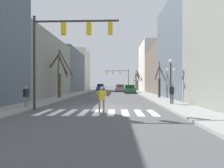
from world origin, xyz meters
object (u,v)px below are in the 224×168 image
(street_tree_left_mid, at_px, (137,81))
(street_tree_left_near, at_px, (159,83))
(traffic_signal_near, at_px, (64,40))
(car_at_intersection, at_px, (120,88))
(pedestrian_waiting_at_curb, at_px, (102,97))
(street_tree_left_far, at_px, (60,74))
(car_parked_right_near, at_px, (101,87))
(pedestrian_on_right_sidewalk, at_px, (172,92))
(pedestrian_crossing_street, at_px, (26,94))
(car_driving_toward_lane, at_px, (130,89))
(street_tree_right_near, at_px, (138,81))
(street_lamp_right_corner, at_px, (171,71))
(traffic_signal_far, at_px, (119,75))

(street_tree_left_mid, bearing_deg, street_tree_left_near, -88.22)
(traffic_signal_near, xyz_separation_m, car_at_intersection, (4.30, 29.24, -4.17))
(pedestrian_waiting_at_curb, relative_size, street_tree_left_far, 0.28)
(car_parked_right_near, bearing_deg, pedestrian_on_right_sidewalk, -164.73)
(pedestrian_crossing_street, bearing_deg, car_parked_right_near, 12.84)
(car_parked_right_near, bearing_deg, car_at_intersection, -149.07)
(traffic_signal_near, distance_m, pedestrian_on_right_sidewalk, 9.72)
(car_at_intersection, bearing_deg, pedestrian_waiting_at_curb, 177.09)
(car_driving_toward_lane, bearing_deg, street_tree_left_far, 143.09)
(traffic_signal_near, height_order, street_tree_left_far, traffic_signal_near)
(street_tree_left_far, bearing_deg, street_tree_right_near, 61.84)
(pedestrian_crossing_street, bearing_deg, car_driving_toward_lane, -7.08)
(car_parked_right_near, xyz_separation_m, street_tree_left_mid, (9.67, -7.96, 1.58))
(street_lamp_right_corner, relative_size, pedestrian_waiting_at_curb, 2.40)
(pedestrian_waiting_at_curb, xyz_separation_m, pedestrian_on_right_sidewalk, (5.71, 4.05, 0.16))
(traffic_signal_near, bearing_deg, car_at_intersection, 81.63)
(pedestrian_waiting_at_curb, bearing_deg, street_tree_right_near, -128.46)
(traffic_signal_near, bearing_deg, pedestrian_on_right_sidewalk, 19.04)
(pedestrian_waiting_at_curb, distance_m, street_tree_left_mid, 32.21)
(traffic_signal_far, relative_size, pedestrian_crossing_street, 4.80)
(car_parked_right_near, distance_m, street_tree_left_near, 30.39)
(street_tree_left_near, bearing_deg, street_tree_right_near, 90.25)
(car_at_intersection, distance_m, street_tree_left_far, 21.23)
(car_at_intersection, relative_size, street_tree_right_near, 0.95)
(traffic_signal_far, bearing_deg, street_lamp_right_corner, -82.87)
(traffic_signal_near, xyz_separation_m, traffic_signal_far, (4.30, 41.83, -0.29))
(street_tree_left_near, bearing_deg, car_at_intersection, 103.85)
(street_tree_left_far, distance_m, street_tree_left_mid, 24.10)
(pedestrian_waiting_at_curb, bearing_deg, street_lamp_right_corner, -164.48)
(traffic_signal_near, height_order, pedestrian_waiting_at_curb, traffic_signal_near)
(car_driving_toward_lane, distance_m, pedestrian_on_right_sidewalk, 19.94)
(pedestrian_crossing_street, xyz_separation_m, street_tree_left_far, (-0.52, 9.09, 1.97))
(pedestrian_waiting_at_curb, bearing_deg, car_parked_right_near, -112.45)
(car_parked_right_near, height_order, street_tree_left_near, street_tree_left_near)
(traffic_signal_far, relative_size, street_tree_right_near, 1.57)
(street_lamp_right_corner, xyz_separation_m, street_tree_left_mid, (-0.51, 25.77, -0.65))
(street_lamp_right_corner, distance_m, pedestrian_waiting_at_curb, 8.79)
(pedestrian_on_right_sidewalk, xyz_separation_m, street_tree_left_far, (-12.10, 6.77, 1.88))
(pedestrian_on_right_sidewalk, bearing_deg, street_tree_left_near, -138.48)
(street_tree_right_near, distance_m, street_tree_left_near, 23.27)
(car_driving_toward_lane, height_order, car_parked_right_near, car_parked_right_near)
(car_parked_right_near, distance_m, pedestrian_waiting_at_curb, 39.84)
(traffic_signal_far, xyz_separation_m, car_parked_right_near, (-5.54, -3.32, -3.84))
(car_at_intersection, xyz_separation_m, pedestrian_crossing_street, (-7.41, -28.65, 0.30))
(pedestrian_crossing_street, distance_m, pedestrian_on_right_sidewalk, 11.80)
(street_lamp_right_corner, distance_m, street_tree_left_far, 13.49)
(street_tree_right_near, xyz_separation_m, street_tree_left_near, (0.10, -23.26, -0.55))
(car_parked_right_near, relative_size, street_tree_left_far, 0.73)
(traffic_signal_far, xyz_separation_m, street_tree_left_far, (-7.93, -32.15, -1.62))
(car_at_intersection, xyz_separation_m, pedestrian_waiting_at_curb, (-1.54, -30.37, 0.22))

